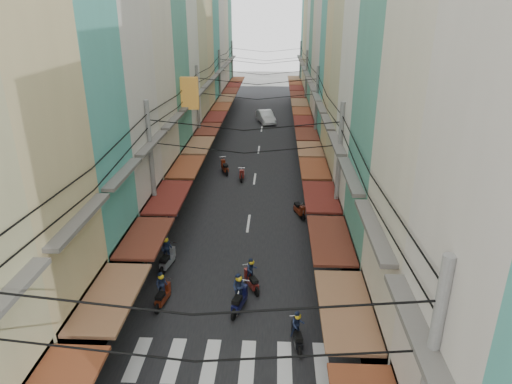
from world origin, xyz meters
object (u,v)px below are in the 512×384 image
(white_car, at_px, (266,123))
(traffic_sign, at_px, (343,241))
(bicycle, at_px, (380,250))
(market_umbrella, at_px, (375,250))

(white_car, bearing_deg, traffic_sign, -97.14)
(bicycle, bearing_deg, white_car, 36.10)
(white_car, relative_size, bicycle, 2.78)
(white_car, xyz_separation_m, market_umbrella, (5.92, -33.91, 2.13))
(bicycle, height_order, traffic_sign, traffic_sign)
(white_car, xyz_separation_m, traffic_sign, (4.62, -32.80, 1.94))
(white_car, bearing_deg, bicycle, -91.84)
(white_car, relative_size, market_umbrella, 2.07)
(market_umbrella, xyz_separation_m, traffic_sign, (-1.30, 1.10, -0.18))
(bicycle, distance_m, traffic_sign, 4.16)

